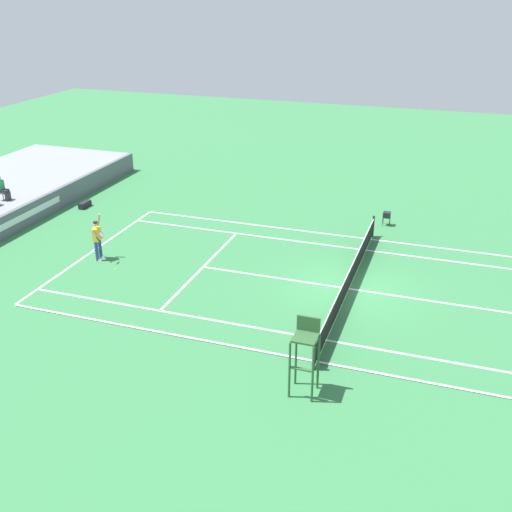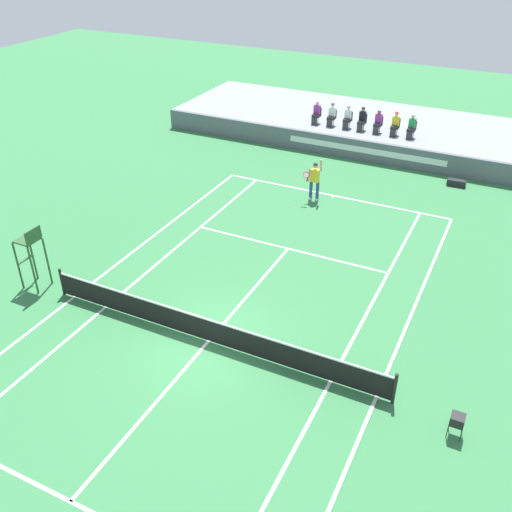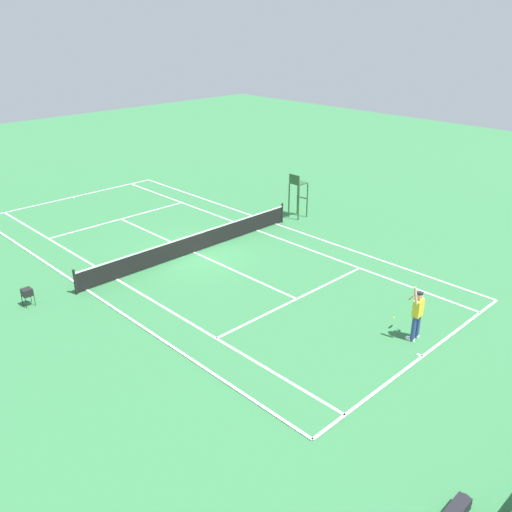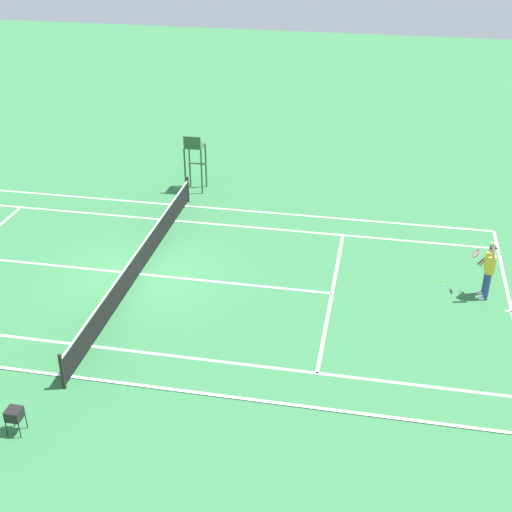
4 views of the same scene
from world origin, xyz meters
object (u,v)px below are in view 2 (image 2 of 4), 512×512
object	(u,v)px
spectator_seated_6	(412,127)
spectator_seated_1	(332,115)
spectator_seated_3	(362,120)
spectator_seated_4	(378,122)
umpire_chair	(31,249)
ball_hopper	(458,420)
spectator_seated_0	(316,113)
spectator_seated_2	(348,117)
tennis_player	(314,180)
tennis_ball	(289,207)
spectator_seated_5	(395,124)
equipment_bag	(456,183)

from	to	relation	value
spectator_seated_6	spectator_seated_1	bearing A→B (deg)	180.00
spectator_seated_3	spectator_seated_4	world-z (taller)	same
spectator_seated_6	umpire_chair	distance (m)	20.46
spectator_seated_3	ball_hopper	world-z (taller)	spectator_seated_3
spectator_seated_3	spectator_seated_4	distance (m)	0.91
spectator_seated_0	spectator_seated_6	bearing A→B (deg)	0.00
spectator_seated_2	spectator_seated_4	distance (m)	1.74
umpire_chair	tennis_player	bearing A→B (deg)	60.11
spectator_seated_4	tennis_ball	bearing A→B (deg)	-100.61
spectator_seated_3	tennis_ball	distance (m)	8.65
spectator_seated_4	spectator_seated_5	distance (m)	0.95
tennis_ball	umpire_chair	xyz separation A→B (m)	(-5.69, -9.86, 1.52)
spectator_seated_4	ball_hopper	distance (m)	20.23
spectator_seated_1	spectator_seated_5	bearing A→B (deg)	0.00
spectator_seated_2	spectator_seated_3	world-z (taller)	same
spectator_seated_4	spectator_seated_6	bearing A→B (deg)	0.00
spectator_seated_0	spectator_seated_3	world-z (taller)	same
spectator_seated_3	equipment_bag	distance (m)	6.58
spectator_seated_5	spectator_seated_6	xyz separation A→B (m)	(0.89, 0.00, 0.00)
spectator_seated_2	tennis_ball	size ratio (longest dim) A/B	18.60
spectator_seated_0	tennis_player	distance (m)	7.73
spectator_seated_1	spectator_seated_5	xyz separation A→B (m)	(3.63, 0.00, 0.00)
spectator_seated_5	tennis_ball	size ratio (longest dim) A/B	18.60
spectator_seated_6	spectator_seated_3	bearing A→B (deg)	180.00
spectator_seated_2	spectator_seated_5	size ratio (longest dim) A/B	1.00
spectator_seated_2	equipment_bag	xyz separation A→B (m)	(6.63, -2.67, -1.58)
spectator_seated_2	spectator_seated_5	xyz separation A→B (m)	(2.68, 0.00, 0.00)
spectator_seated_0	equipment_bag	distance (m)	9.04
equipment_bag	spectator_seated_0	bearing A→B (deg)	162.56
umpire_chair	tennis_ball	bearing A→B (deg)	60.01
spectator_seated_5	equipment_bag	xyz separation A→B (m)	(3.95, -2.67, -1.58)
tennis_player	spectator_seated_2	bearing A→B (deg)	96.75
spectator_seated_4	tennis_ball	size ratio (longest dim) A/B	18.60
spectator_seated_0	equipment_bag	bearing A→B (deg)	-17.44
spectator_seated_2	umpire_chair	world-z (taller)	umpire_chair
tennis_ball	spectator_seated_4	bearing A→B (deg)	79.39
spectator_seated_1	ball_hopper	size ratio (longest dim) A/B	1.81
spectator_seated_0	tennis_ball	bearing A→B (deg)	-76.62
spectator_seated_5	umpire_chair	bearing A→B (deg)	-114.17
spectator_seated_1	tennis_player	xyz separation A→B (m)	(1.79, -7.20, -0.74)
spectator_seated_6	umpire_chair	bearing A→B (deg)	-116.45
tennis_ball	equipment_bag	bearing A→B (deg)	41.78
spectator_seated_5	tennis_player	distance (m)	7.47
equipment_bag	ball_hopper	size ratio (longest dim) A/B	1.30
tennis_ball	spectator_seated_2	bearing A→B (deg)	91.04
tennis_ball	equipment_bag	world-z (taller)	equipment_bag
spectator_seated_6	tennis_ball	distance (m)	9.28
tennis_player	tennis_ball	distance (m)	1.73
umpire_chair	spectator_seated_3	bearing A→B (deg)	70.83
spectator_seated_1	equipment_bag	world-z (taller)	spectator_seated_1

